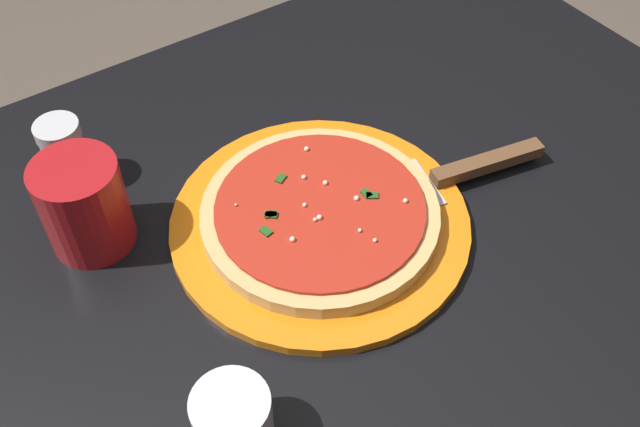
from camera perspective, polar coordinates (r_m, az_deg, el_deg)
The scene contains 7 objects.
restaurant_table at distance 0.83m, azimuth -2.15°, elevation -9.47°, with size 1.12×0.76×0.77m.
serving_plate at distance 0.73m, azimuth -0.00°, elevation -0.76°, with size 0.30×0.30×0.01m, color orange.
pizza at distance 0.72m, azimuth -0.00°, elevation 0.02°, with size 0.24×0.24×0.02m.
pizza_server at distance 0.77m, azimuth 10.52°, elevation 3.05°, with size 0.22×0.09×0.01m.
cup_tall_drink at distance 0.72m, azimuth -18.10°, elevation 0.63°, with size 0.08×0.08×0.10m, color #B2191E.
cup_small_sauce at distance 0.59m, azimuth -6.88°, elevation -15.87°, with size 0.06×0.06×0.06m, color silver.
parmesan_shaker at distance 0.80m, azimuth -19.49°, elevation 4.63°, with size 0.05×0.05×0.07m.
Camera 1 is at (0.22, 0.38, 1.33)m, focal length 40.60 mm.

